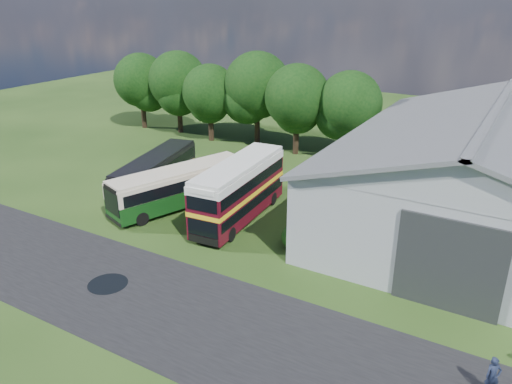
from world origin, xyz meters
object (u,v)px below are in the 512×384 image
Objects in this scene: storage_shed at (487,166)px; bus_green_single at (180,186)px; visitor_a at (493,376)px; bus_maroon_double at (239,191)px; bus_dark_single at (156,172)px.

bus_green_single is (-19.75, -8.36, -2.57)m from storage_shed.
bus_maroon_double is at bearing 121.16° from visitor_a.
storage_shed is 2.24× the size of bus_green_single.
storage_shed is 16.89m from bus_maroon_double.
visitor_a is (17.56, -9.09, -1.25)m from bus_maroon_double.
bus_green_single reaches higher than visitor_a.
bus_maroon_double is at bearing -21.38° from bus_dark_single.
bus_dark_single is (-8.75, 1.31, -0.58)m from bus_maroon_double.
storage_shed is 2.32× the size of bus_dark_single.
bus_green_single reaches higher than bus_dark_single.
storage_shed is at bearing 42.50° from bus_green_single.
bus_maroon_double is (-14.74, -8.00, -2.06)m from storage_shed.
bus_maroon_double is 8.87m from bus_dark_single.
bus_maroon_double is at bearing 23.68° from bus_green_single.
bus_green_single is 4.10m from bus_dark_single.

